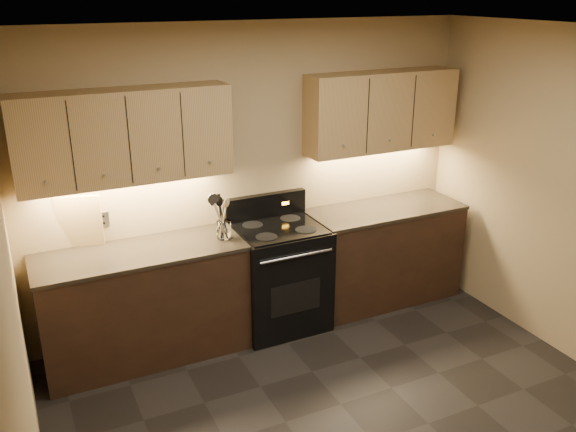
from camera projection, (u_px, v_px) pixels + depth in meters
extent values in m
plane|color=silver|center=(400.00, 37.00, 3.14)|extent=(4.00, 4.00, 0.00)
cube|color=#99805A|center=(255.00, 177.00, 5.28)|extent=(4.00, 0.04, 2.60)
cube|color=#99805A|center=(20.00, 347.00, 2.78)|extent=(0.04, 4.00, 2.60)
cube|color=black|center=(145.00, 305.00, 4.88)|extent=(1.60, 0.60, 0.90)
cube|color=#352D22|center=(140.00, 252.00, 4.72)|extent=(1.62, 0.62, 0.03)
cube|color=black|center=(383.00, 255.00, 5.81)|extent=(1.44, 0.60, 0.90)
cube|color=#352D22|center=(385.00, 209.00, 5.64)|extent=(1.46, 0.62, 0.03)
cube|color=black|center=(279.00, 277.00, 5.34)|extent=(0.76, 0.65, 0.92)
cube|color=black|center=(279.00, 228.00, 5.17)|extent=(0.70, 0.60, 0.01)
cube|color=black|center=(265.00, 206.00, 5.37)|extent=(0.76, 0.07, 0.22)
cube|color=orange|center=(285.00, 203.00, 5.41)|extent=(0.06, 0.00, 0.03)
cylinder|color=silver|center=(297.00, 256.00, 4.93)|extent=(0.65, 0.02, 0.02)
cube|color=black|center=(296.00, 298.00, 5.08)|extent=(0.46, 0.00, 0.28)
cylinder|color=black|center=(267.00, 237.00, 4.97)|extent=(0.18, 0.18, 0.00)
cylinder|color=black|center=(306.00, 230.00, 5.12)|extent=(0.18, 0.18, 0.00)
cylinder|color=black|center=(253.00, 225.00, 5.22)|extent=(0.18, 0.18, 0.00)
cylinder|color=black|center=(290.00, 218.00, 5.37)|extent=(0.18, 0.18, 0.00)
cube|color=tan|center=(125.00, 136.00, 4.53)|extent=(1.60, 0.30, 0.70)
cube|color=tan|center=(381.00, 111.00, 5.46)|extent=(1.44, 0.30, 0.70)
cube|color=#B2B5BA|center=(104.00, 220.00, 4.81)|extent=(0.08, 0.01, 0.12)
cylinder|color=white|center=(224.00, 230.00, 4.92)|extent=(0.13, 0.13, 0.15)
cylinder|color=white|center=(224.00, 237.00, 4.95)|extent=(0.12, 0.12, 0.02)
cube|color=tan|center=(80.00, 222.00, 4.71)|extent=(0.34, 0.15, 0.43)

